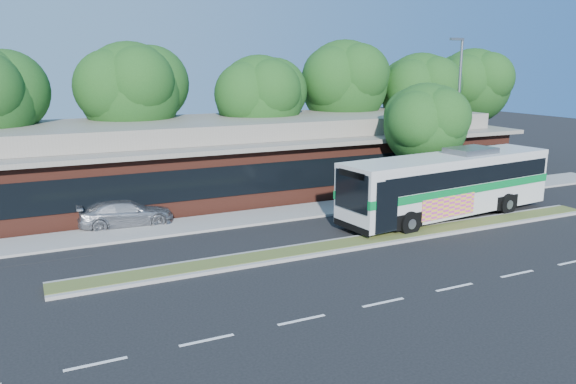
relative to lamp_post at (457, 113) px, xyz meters
name	(u,v)px	position (x,y,z in m)	size (l,w,h in m)	color
ground	(374,247)	(-9.56, -6.00, -4.90)	(120.00, 120.00, 0.00)	black
median_strip	(366,241)	(-9.56, -5.40, -4.83)	(26.00, 1.10, 0.15)	#535925
sidewalk	(305,211)	(-9.56, 0.40, -4.84)	(44.00, 2.60, 0.12)	gray
plaza_building	(257,155)	(-9.56, 6.99, -2.77)	(33.20, 11.20, 4.45)	#53241A
lamp_post	(457,113)	(0.00, 0.00, 0.00)	(0.93, 0.18, 9.07)	slate
tree_bg_b	(137,89)	(-16.13, 10.14, 1.24)	(6.69, 6.00, 9.00)	black
tree_bg_c	(264,96)	(-8.16, 9.13, 0.69)	(6.24, 5.60, 8.26)	black
tree_bg_d	(348,82)	(-1.12, 10.15, 1.52)	(6.91, 6.20, 9.37)	black
tree_bg_e	(423,90)	(4.85, 9.14, 0.84)	(6.47, 5.80, 8.50)	black
tree_bg_f	(475,84)	(10.87, 10.14, 1.16)	(6.69, 6.00, 8.92)	black
transit_bus	(449,180)	(-3.51, -3.60, -2.97)	(12.55, 4.01, 3.47)	beige
sedan	(126,213)	(-18.56, 1.80, -4.26)	(1.81, 4.45, 1.29)	#9C9DA3
sidewalk_tree	(429,122)	(-1.74, 0.31, -0.50)	(5.23, 4.69, 6.64)	black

